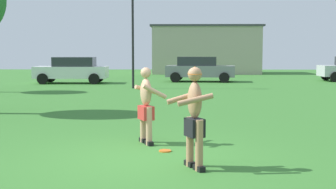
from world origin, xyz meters
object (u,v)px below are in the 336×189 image
car_gray_near_post (200,69)px  car_white_far_end (72,70)px  player_with_cap (194,113)px  frisbee (165,151)px  lamp_post (133,18)px  player_in_red (146,104)px

car_gray_near_post → car_white_far_end: bearing=-168.1°
player_with_cap → car_white_far_end: player_with_cap is taller
frisbee → player_with_cap: bearing=-68.3°
player_with_cap → lamp_post: (-2.63, 16.58, 2.72)m
frisbee → car_gray_near_post: (1.61, 20.59, 0.81)m
player_in_red → lamp_post: (-1.68, 14.49, 2.80)m
car_gray_near_post → frisbee: bearing=-94.5°
player_in_red → car_gray_near_post: bearing=84.2°
player_in_red → car_white_far_end: 19.07m
frisbee → car_white_far_end: size_ratio=0.06×
frisbee → lamp_post: size_ratio=0.04×
car_gray_near_post → player_in_red: bearing=-95.8°
lamp_post → car_white_far_end: bearing=137.5°
frisbee → player_in_red: bearing=118.7°
player_in_red → lamp_post: size_ratio=0.27×
player_with_cap → car_gray_near_post: bearing=87.2°
frisbee → car_white_far_end: car_white_far_end is taller
player_in_red → frisbee: 1.22m
car_white_far_end → lamp_post: size_ratio=0.72×
frisbee → lamp_post: lamp_post is taller
player_in_red → lamp_post: lamp_post is taller
car_gray_near_post → lamp_post: lamp_post is taller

